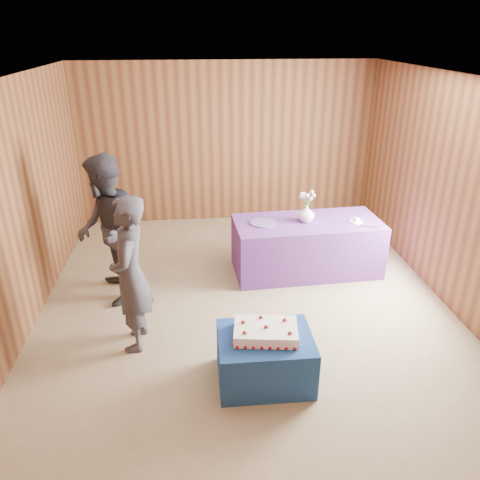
{
  "coord_description": "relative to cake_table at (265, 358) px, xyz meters",
  "views": [
    {
      "loc": [
        -0.57,
        -4.92,
        3.17
      ],
      "look_at": [
        -0.06,
        0.1,
        0.87
      ],
      "focal_mm": 35.0,
      "sensor_mm": 36.0,
      "label": 1
    }
  ],
  "objects": [
    {
      "name": "ground",
      "position": [
        -0.04,
        1.32,
        -0.25
      ],
      "size": [
        6.0,
        6.0,
        0.0
      ],
      "primitive_type": "plane",
      "color": "gray",
      "rests_on": "ground"
    },
    {
      "name": "room_shell",
      "position": [
        -0.04,
        1.32,
        1.55
      ],
      "size": [
        5.04,
        6.04,
        2.72
      ],
      "color": "brown",
      "rests_on": "ground"
    },
    {
      "name": "cake_table",
      "position": [
        0.0,
        0.0,
        0.0
      ],
      "size": [
        0.91,
        0.71,
        0.5
      ],
      "primitive_type": "cube",
      "rotation": [
        0.0,
        0.0,
        -0.01
      ],
      "color": "navy",
      "rests_on": "ground"
    },
    {
      "name": "serving_table",
      "position": [
        0.92,
        2.2,
        0.12
      ],
      "size": [
        2.05,
        1.01,
        0.75
      ],
      "primitive_type": "cube",
      "rotation": [
        0.0,
        0.0,
        0.05
      ],
      "color": "#64338C",
      "rests_on": "ground"
    },
    {
      "name": "sheet_cake",
      "position": [
        0.0,
        0.01,
        0.3
      ],
      "size": [
        0.68,
        0.51,
        0.14
      ],
      "rotation": [
        0.0,
        0.0,
        -0.14
      ],
      "color": "white",
      "rests_on": "cake_table"
    },
    {
      "name": "vase",
      "position": [
        0.89,
        2.2,
        0.62
      ],
      "size": [
        0.28,
        0.28,
        0.23
      ],
      "primitive_type": "imported",
      "rotation": [
        0.0,
        0.0,
        0.35
      ],
      "color": "white",
      "rests_on": "serving_table"
    },
    {
      "name": "flower_spray",
      "position": [
        0.89,
        2.2,
        0.87
      ],
      "size": [
        0.22,
        0.21,
        0.17
      ],
      "color": "#326327",
      "rests_on": "vase"
    },
    {
      "name": "platter",
      "position": [
        0.29,
        2.19,
        0.51
      ],
      "size": [
        0.38,
        0.38,
        0.02
      ],
      "primitive_type": "cylinder",
      "rotation": [
        0.0,
        0.0,
        -0.08
      ],
      "color": "#6A4E9D",
      "rests_on": "serving_table"
    },
    {
      "name": "plate",
      "position": [
        1.56,
        2.1,
        0.51
      ],
      "size": [
        0.22,
        0.22,
        0.01
      ],
      "primitive_type": "cylinder",
      "rotation": [
        0.0,
        0.0,
        0.25
      ],
      "color": "white",
      "rests_on": "serving_table"
    },
    {
      "name": "cake_slice",
      "position": [
        1.56,
        2.1,
        0.54
      ],
      "size": [
        0.08,
        0.07,
        0.07
      ],
      "rotation": [
        0.0,
        0.0,
        0.44
      ],
      "color": "white",
      "rests_on": "plate"
    },
    {
      "name": "knife",
      "position": [
        1.67,
        1.93,
        0.5
      ],
      "size": [
        0.25,
        0.11,
        0.0
      ],
      "primitive_type": "cube",
      "rotation": [
        0.0,
        0.0,
        -0.35
      ],
      "color": "#B3B2B7",
      "rests_on": "serving_table"
    },
    {
      "name": "guest_left",
      "position": [
        -1.3,
        0.72,
        0.6
      ],
      "size": [
        0.43,
        0.63,
        1.7
      ],
      "primitive_type": "imported",
      "rotation": [
        0.0,
        0.0,
        -1.6
      ],
      "color": "#37363F",
      "rests_on": "ground"
    },
    {
      "name": "guest_right",
      "position": [
        -1.68,
        1.72,
        0.68
      ],
      "size": [
        0.89,
        1.04,
        1.86
      ],
      "primitive_type": "imported",
      "rotation": [
        0.0,
        0.0,
        -1.35
      ],
      "color": "#2F2E37",
      "rests_on": "ground"
    }
  ]
}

